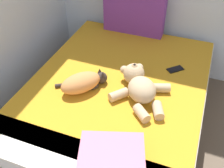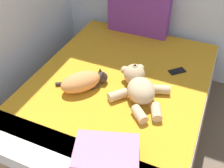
# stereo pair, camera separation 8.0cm
# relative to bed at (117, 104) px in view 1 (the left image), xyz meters

# --- Properties ---
(bed) EXTENTS (1.51, 1.97, 0.52)m
(bed) POSITION_rel_bed_xyz_m (0.00, 0.00, 0.00)
(bed) COLOR #9E7A56
(bed) RESTS_ON ground_plane
(patterned_cushion) EXTENTS (0.65, 0.14, 0.47)m
(patterned_cushion) POSITION_rel_bed_xyz_m (-0.13, 0.89, 0.50)
(patterned_cushion) COLOR #72338C
(patterned_cushion) RESTS_ON bed
(cat) EXTENTS (0.41, 0.39, 0.15)m
(cat) POSITION_rel_bed_xyz_m (-0.23, -0.19, 0.33)
(cat) COLOR #D18447
(cat) RESTS_ON bed
(teddy_bear) EXTENTS (0.47, 0.57, 0.19)m
(teddy_bear) POSITION_rel_bed_xyz_m (0.21, -0.08, 0.34)
(teddy_bear) COLOR tan
(teddy_bear) RESTS_ON bed
(cell_phone) EXTENTS (0.16, 0.15, 0.01)m
(cell_phone) POSITION_rel_bed_xyz_m (0.43, 0.35, 0.27)
(cell_phone) COLOR black
(cell_phone) RESTS_ON bed
(throw_pillow) EXTENTS (0.47, 0.39, 0.11)m
(throw_pillow) POSITION_rel_bed_xyz_m (0.23, -0.75, 0.32)
(throw_pillow) COLOR #D1728C
(throw_pillow) RESTS_ON bed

